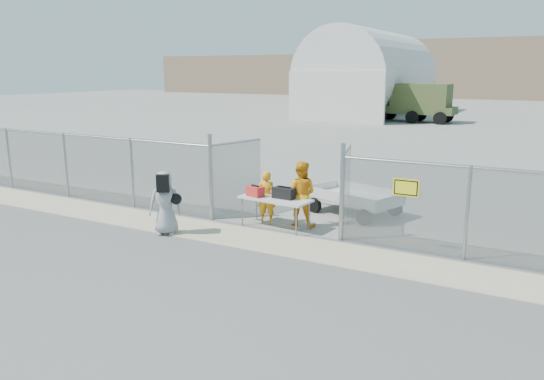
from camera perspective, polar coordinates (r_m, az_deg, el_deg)
The scene contains 13 objects.
ground at distance 12.88m, azimuth -4.31°, elevation -6.50°, with size 160.00×160.00×0.00m, color #484848.
tarmac_inside at distance 52.76m, azimuth 21.59°, elevation 7.24°, with size 160.00×80.00×0.01m, color gray.
dirt_strip at distance 13.68m, azimuth -2.02°, elevation -5.28°, with size 44.00×1.60×0.01m, color #BEB18C.
chain_link_fence at distance 14.23m, azimuth 0.00°, elevation 0.00°, with size 40.00×0.20×2.20m, color gray, non-canonical shape.
quonset_hangar at distance 52.87m, azimuth 10.63°, elevation 12.26°, with size 9.00×18.00×8.00m, color silver, non-canonical shape.
folding_table at distance 14.53m, azimuth 0.35°, elevation -2.48°, with size 1.99×0.83×0.85m, color beige, non-canonical shape.
orange_bag at distance 14.59m, azimuth -1.81°, elevation -0.15°, with size 0.44×0.29×0.28m, color red.
black_duffel at distance 14.38m, azimuth 1.33°, elevation -0.31°, with size 0.60×0.35×0.29m, color black.
security_worker_left at distance 14.92m, azimuth -0.60°, elevation -0.77°, with size 0.55×0.36×1.50m, color orange.
security_worker_right at distance 14.58m, azimuth 3.08°, elevation -0.44°, with size 0.89×0.69×1.84m, color orange.
visitor at distance 14.16m, azimuth -11.42°, elevation -1.36°, with size 0.83×0.54×1.70m, color gray.
utility_trailer at distance 16.10m, azimuth 8.86°, elevation -1.15°, with size 3.44×1.77×0.83m, color beige, non-canonical shape.
military_truck at distance 46.46m, azimuth 15.09°, elevation 9.02°, with size 6.65×2.46×3.17m, color #455126, non-canonical shape.
Camera 1 is at (6.68, -10.17, 4.23)m, focal length 35.00 mm.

